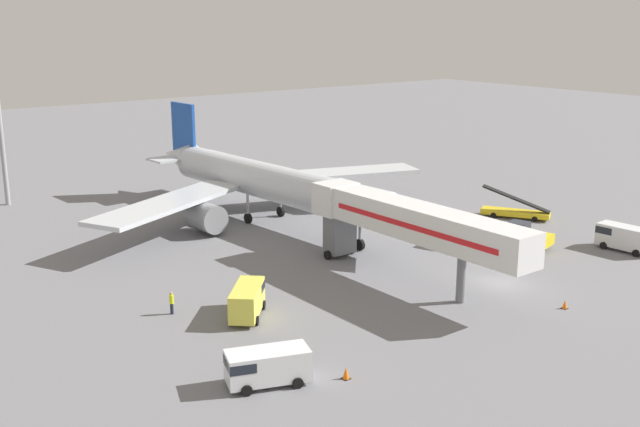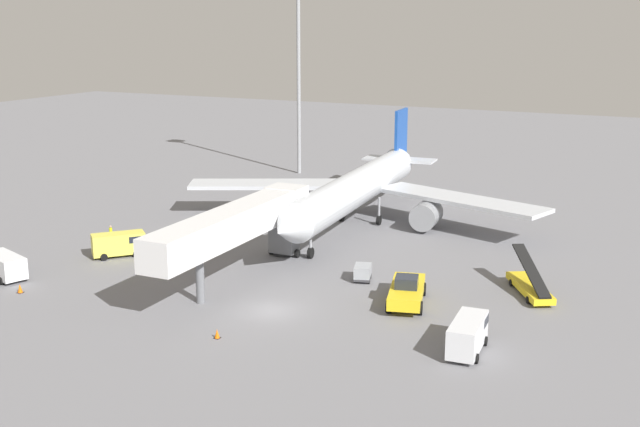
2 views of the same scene
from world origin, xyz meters
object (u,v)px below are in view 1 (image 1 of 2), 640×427
object	(u,v)px
service_van_mid_right	(247,299)
baggage_cart_rear_left	(444,239)
safety_cone_bravo	(346,373)
safety_cone_charlie	(461,232)
service_van_near_left	(624,237)
jet_bridge	(404,221)
safety_cone_alpha	(565,304)
service_van_outer_right	(265,365)
ground_crew_worker_foreground	(172,302)
airplane_at_gate	(266,183)
pushback_tug	(515,235)
belt_loader_truck	(515,211)

from	to	relation	value
service_van_mid_right	baggage_cart_rear_left	bearing A→B (deg)	8.00
safety_cone_bravo	safety_cone_charlie	size ratio (longest dim) A/B	1.11
service_van_near_left	safety_cone_bravo	size ratio (longest dim) A/B	7.05
jet_bridge	service_van_near_left	xyz separation A→B (m)	(22.35, -6.46, -3.79)
baggage_cart_rear_left	safety_cone_alpha	world-z (taller)	baggage_cart_rear_left
service_van_mid_right	service_van_outer_right	distance (m)	11.04
service_van_outer_right	safety_cone_alpha	bearing A→B (deg)	-7.79
baggage_cart_rear_left	ground_crew_worker_foreground	bearing A→B (deg)	179.43
service_van_near_left	airplane_at_gate	bearing A→B (deg)	125.34
jet_bridge	baggage_cart_rear_left	distance (m)	11.62
pushback_tug	belt_loader_truck	distance (m)	10.88
pushback_tug	service_van_outer_right	world-z (taller)	pushback_tug
baggage_cart_rear_left	service_van_near_left	bearing A→B (deg)	-41.20
airplane_at_gate	safety_cone_charlie	size ratio (longest dim) A/B	63.14
jet_bridge	safety_cone_alpha	distance (m)	14.11
pushback_tug	belt_loader_truck	bearing A→B (deg)	38.49
safety_cone_alpha	pushback_tug	bearing A→B (deg)	52.23
belt_loader_truck	safety_cone_alpha	distance (m)	26.84
belt_loader_truck	safety_cone_charlie	world-z (taller)	belt_loader_truck
baggage_cart_rear_left	service_van_outer_right	bearing A→B (deg)	-155.46
service_van_mid_right	safety_cone_alpha	distance (m)	23.89
belt_loader_truck	service_van_outer_right	bearing A→B (deg)	-159.48
pushback_tug	baggage_cart_rear_left	distance (m)	6.77
pushback_tug	baggage_cart_rear_left	xyz separation A→B (m)	(-5.52, 3.91, -0.34)
airplane_at_gate	pushback_tug	bearing A→B (deg)	-58.29
service_van_outer_right	safety_cone_charlie	xyz separation A→B (m)	(33.29, 14.96, -0.91)
service_van_outer_right	service_van_near_left	bearing A→B (deg)	3.13
service_van_mid_right	safety_cone_bravo	xyz separation A→B (m)	(-0.60, -12.23, -0.94)
baggage_cart_rear_left	safety_cone_charlie	size ratio (longest dim) A/B	3.58
service_van_outer_right	safety_cone_alpha	size ratio (longest dim) A/B	7.89
jet_bridge	service_van_mid_right	bearing A→B (deg)	175.44
service_van_near_left	safety_cone_charlie	distance (m)	15.25
service_van_outer_right	safety_cone_bravo	world-z (taller)	service_van_outer_right
ground_crew_worker_foreground	safety_cone_charlie	xyz separation A→B (m)	(32.69, 1.38, -0.58)
baggage_cart_rear_left	airplane_at_gate	bearing A→B (deg)	114.16
safety_cone_bravo	safety_cone_alpha	bearing A→B (deg)	-2.93
service_van_mid_right	ground_crew_worker_foreground	distance (m)	5.68
baggage_cart_rear_left	safety_cone_charlie	world-z (taller)	baggage_cart_rear_left
jet_bridge	service_van_near_left	bearing A→B (deg)	-16.12
safety_cone_alpha	safety_cone_charlie	distance (m)	20.24
service_van_mid_right	safety_cone_bravo	size ratio (longest dim) A/B	6.59
baggage_cart_rear_left	service_van_mid_right	bearing A→B (deg)	-172.00
jet_bridge	airplane_at_gate	bearing A→B (deg)	86.14
safety_cone_alpha	airplane_at_gate	bearing A→B (deg)	96.28
ground_crew_worker_foreground	safety_cone_bravo	world-z (taller)	ground_crew_worker_foreground
belt_loader_truck	ground_crew_worker_foreground	world-z (taller)	belt_loader_truck
airplane_at_gate	belt_loader_truck	bearing A→B (deg)	-34.81
belt_loader_truck	service_van_near_left	distance (m)	13.96
service_van_mid_right	safety_cone_alpha	xyz separation A→B (m)	(19.84, -13.28, -0.97)
belt_loader_truck	safety_cone_bravo	size ratio (longest dim) A/B	9.59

